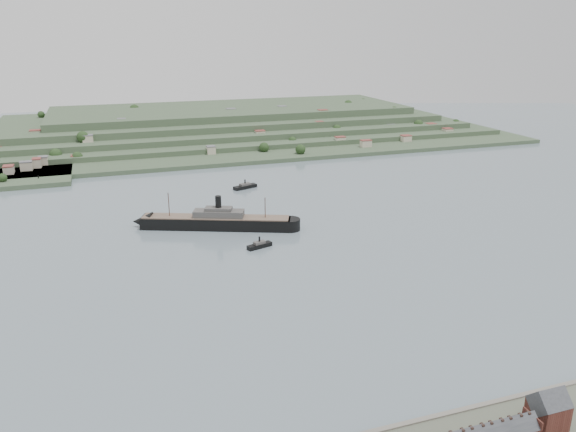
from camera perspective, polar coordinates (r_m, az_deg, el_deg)
name	(u,v)px	position (r m, az deg, el deg)	size (l,w,h in m)	color
ground	(295,257)	(321.46, 0.75, -4.19)	(1400.00, 1400.00, 0.00)	slate
gabled_building	(548,409)	(206.95, 24.92, -17.37)	(10.40, 10.18, 14.09)	#451F18
far_peninsula	(208,127)	(693.72, -8.10, 8.93)	(760.00, 309.00, 30.00)	#344A31
steamship	(212,221)	(368.87, -7.74, -0.54)	(105.16, 51.38, 26.49)	black
tugboat	(260,245)	(334.68, -2.91, -2.96)	(16.23, 8.64, 7.06)	black
ferry_west	(39,181)	(521.58, -23.98, 3.25)	(17.36, 8.47, 6.28)	black
ferry_east	(245,186)	(461.04, -4.38, 3.03)	(20.97, 12.23, 7.60)	black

